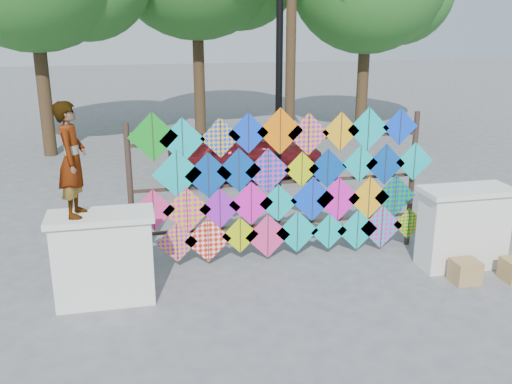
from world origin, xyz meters
TOP-DOWN VIEW (x-y plane):
  - ground at (0.00, 0.00)m, footprint 80.00×80.00m
  - parapet_left at (-2.70, -0.20)m, footprint 1.40×0.65m
  - parapet_right at (2.70, -0.20)m, footprint 1.40×0.65m
  - kite_rack at (0.07, 0.72)m, footprint 4.93×0.24m
  - vendor_woman at (-2.99, -0.20)m, footprint 0.42×0.58m
  - sedan at (0.43, 5.48)m, footprint 3.90×1.97m
  - lamppost at (0.30, 2.00)m, footprint 0.28×0.28m
  - cardboard_box_near at (2.45, -0.75)m, footprint 0.39×0.34m

SIDE VIEW (x-z plane):
  - ground at x=0.00m, z-range 0.00..0.00m
  - cardboard_box_near at x=2.45m, z-range 0.00..0.34m
  - sedan at x=0.43m, z-range 0.00..1.27m
  - parapet_left at x=-2.70m, z-range 0.01..1.29m
  - parapet_right at x=2.70m, z-range 0.01..1.29m
  - kite_rack at x=0.07m, z-range -0.01..2.44m
  - vendor_woman at x=-2.99m, z-range 1.28..2.78m
  - lamppost at x=0.30m, z-range 0.46..4.92m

